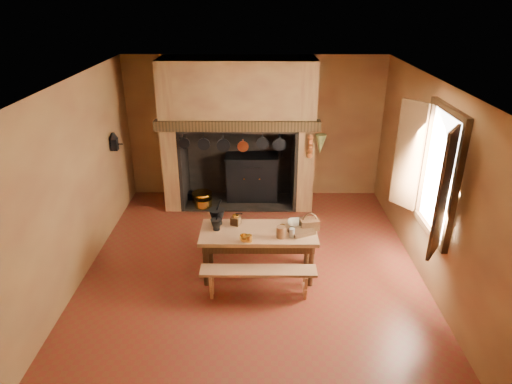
# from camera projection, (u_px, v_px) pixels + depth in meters

# --- Properties ---
(floor) EXTENTS (5.50, 5.50, 0.00)m
(floor) POSITION_uv_depth(u_px,v_px,m) (253.00, 265.00, 7.04)
(floor) COLOR maroon
(floor) RESTS_ON ground
(ceiling) EXTENTS (5.50, 5.50, 0.00)m
(ceiling) POSITION_uv_depth(u_px,v_px,m) (252.00, 82.00, 5.90)
(ceiling) COLOR silver
(ceiling) RESTS_ON back_wall
(back_wall) EXTENTS (5.00, 0.02, 2.80)m
(back_wall) POSITION_uv_depth(u_px,v_px,m) (255.00, 128.00, 8.98)
(back_wall) COLOR olive
(back_wall) RESTS_ON floor
(wall_left) EXTENTS (0.02, 5.50, 2.80)m
(wall_left) POSITION_uv_depth(u_px,v_px,m) (77.00, 181.00, 6.48)
(wall_left) COLOR olive
(wall_left) RESTS_ON floor
(wall_right) EXTENTS (0.02, 5.50, 2.80)m
(wall_right) POSITION_uv_depth(u_px,v_px,m) (429.00, 182.00, 6.45)
(wall_right) COLOR olive
(wall_right) RESTS_ON floor
(wall_front) EXTENTS (5.00, 0.02, 2.80)m
(wall_front) POSITION_uv_depth(u_px,v_px,m) (248.00, 304.00, 3.96)
(wall_front) COLOR olive
(wall_front) RESTS_ON floor
(chimney_breast) EXTENTS (2.95, 0.96, 2.80)m
(chimney_breast) POSITION_uv_depth(u_px,v_px,m) (238.00, 113.00, 8.41)
(chimney_breast) COLOR olive
(chimney_breast) RESTS_ON floor
(iron_range) EXTENTS (1.12, 0.55, 1.60)m
(iron_range) POSITION_uv_depth(u_px,v_px,m) (252.00, 177.00, 9.08)
(iron_range) COLOR black
(iron_range) RESTS_ON floor
(hearth_pans) EXTENTS (0.51, 0.62, 0.20)m
(hearth_pans) POSITION_uv_depth(u_px,v_px,m) (202.00, 199.00, 9.03)
(hearth_pans) COLOR gold
(hearth_pans) RESTS_ON floor
(hanging_pans) EXTENTS (1.92, 0.29, 0.27)m
(hanging_pans) POSITION_uv_depth(u_px,v_px,m) (235.00, 145.00, 8.14)
(hanging_pans) COLOR black
(hanging_pans) RESTS_ON chimney_breast
(onion_string) EXTENTS (0.12, 0.10, 0.46)m
(onion_string) POSITION_uv_depth(u_px,v_px,m) (310.00, 147.00, 8.12)
(onion_string) COLOR #A7571E
(onion_string) RESTS_ON chimney_breast
(herb_bunch) EXTENTS (0.20, 0.20, 0.35)m
(herb_bunch) POSITION_uv_depth(u_px,v_px,m) (320.00, 144.00, 8.10)
(herb_bunch) COLOR brown
(herb_bunch) RESTS_ON chimney_breast
(window) EXTENTS (0.39, 1.75, 1.76)m
(window) POSITION_uv_depth(u_px,v_px,m) (431.00, 173.00, 5.96)
(window) COLOR white
(window) RESTS_ON wall_right
(wall_coffee_mill) EXTENTS (0.23, 0.16, 0.31)m
(wall_coffee_mill) POSITION_uv_depth(u_px,v_px,m) (114.00, 140.00, 7.85)
(wall_coffee_mill) COLOR black
(wall_coffee_mill) RESTS_ON wall_left
(work_table) EXTENTS (1.67, 0.74, 0.72)m
(work_table) POSITION_uv_depth(u_px,v_px,m) (259.00, 238.00, 6.59)
(work_table) COLOR #A97B4D
(work_table) RESTS_ON floor
(bench_front) EXTENTS (1.58, 0.28, 0.44)m
(bench_front) POSITION_uv_depth(u_px,v_px,m) (258.00, 276.00, 6.19)
(bench_front) COLOR #A97B4D
(bench_front) RESTS_ON floor
(bench_back) EXTENTS (1.53, 0.27, 0.43)m
(bench_back) POSITION_uv_depth(u_px,v_px,m) (259.00, 234.00, 7.28)
(bench_back) COLOR #A97B4D
(bench_back) RESTS_ON floor
(mortar_large) EXTENTS (0.24, 0.24, 0.40)m
(mortar_large) POSITION_uv_depth(u_px,v_px,m) (217.00, 216.00, 6.68)
(mortar_large) COLOR black
(mortar_large) RESTS_ON work_table
(mortar_small) EXTENTS (0.17, 0.17, 0.28)m
(mortar_small) POSITION_uv_depth(u_px,v_px,m) (216.00, 224.00, 6.54)
(mortar_small) COLOR black
(mortar_small) RESTS_ON work_table
(coffee_grinder) EXTENTS (0.18, 0.16, 0.19)m
(coffee_grinder) POSITION_uv_depth(u_px,v_px,m) (236.00, 220.00, 6.70)
(coffee_grinder) COLOR #3C2713
(coffee_grinder) RESTS_ON work_table
(brass_mug_a) EXTENTS (0.10, 0.10, 0.10)m
(brass_mug_a) POSITION_uv_depth(u_px,v_px,m) (249.00, 238.00, 6.25)
(brass_mug_a) COLOR gold
(brass_mug_a) RESTS_ON work_table
(brass_mug_b) EXTENTS (0.09, 0.09, 0.09)m
(brass_mug_b) POSITION_uv_depth(u_px,v_px,m) (282.00, 228.00, 6.55)
(brass_mug_b) COLOR gold
(brass_mug_b) RESTS_ON work_table
(mixing_bowl) EXTENTS (0.30, 0.30, 0.07)m
(mixing_bowl) POSITION_uv_depth(u_px,v_px,m) (298.00, 224.00, 6.66)
(mixing_bowl) COLOR #C3B996
(mixing_bowl) RESTS_ON work_table
(stoneware_crock) EXTENTS (0.17, 0.17, 0.16)m
(stoneware_crock) POSITION_uv_depth(u_px,v_px,m) (281.00, 232.00, 6.35)
(stoneware_crock) COLOR brown
(stoneware_crock) RESTS_ON work_table
(glass_jar) EXTENTS (0.08, 0.08, 0.13)m
(glass_jar) POSITION_uv_depth(u_px,v_px,m) (292.00, 233.00, 6.36)
(glass_jar) COLOR beige
(glass_jar) RESTS_ON work_table
(wicker_basket) EXTENTS (0.29, 0.22, 0.25)m
(wicker_basket) POSITION_uv_depth(u_px,v_px,m) (309.00, 223.00, 6.58)
(wicker_basket) COLOR #532C19
(wicker_basket) RESTS_ON work_table
(wooden_tray) EXTENTS (0.40, 0.36, 0.06)m
(wooden_tray) POSITION_uv_depth(u_px,v_px,m) (302.00, 231.00, 6.47)
(wooden_tray) COLOR #3C2713
(wooden_tray) RESTS_ON work_table
(brass_cup) EXTENTS (0.15, 0.15, 0.10)m
(brass_cup) POSITION_uv_depth(u_px,v_px,m) (244.00, 238.00, 6.25)
(brass_cup) COLOR gold
(brass_cup) RESTS_ON work_table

